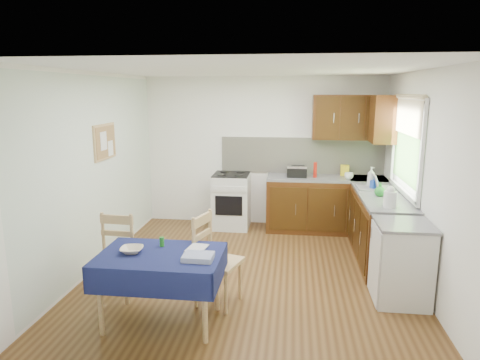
# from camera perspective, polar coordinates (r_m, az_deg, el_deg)

# --- Properties ---
(floor) EXTENTS (4.20, 4.20, 0.00)m
(floor) POSITION_cam_1_polar(r_m,az_deg,el_deg) (5.57, 1.36, -12.13)
(floor) COLOR #4D2E14
(floor) RESTS_ON ground
(ceiling) EXTENTS (4.00, 4.20, 0.02)m
(ceiling) POSITION_cam_1_polar(r_m,az_deg,el_deg) (5.10, 1.50, 14.50)
(ceiling) COLOR white
(ceiling) RESTS_ON wall_back
(wall_back) EXTENTS (4.00, 0.02, 2.50)m
(wall_back) POSITION_cam_1_polar(r_m,az_deg,el_deg) (7.26, 3.08, 3.78)
(wall_back) COLOR white
(wall_back) RESTS_ON ground
(wall_front) EXTENTS (4.00, 0.02, 2.50)m
(wall_front) POSITION_cam_1_polar(r_m,az_deg,el_deg) (3.17, -2.38, -6.72)
(wall_front) COLOR white
(wall_front) RESTS_ON ground
(wall_left) EXTENTS (0.02, 4.20, 2.50)m
(wall_left) POSITION_cam_1_polar(r_m,az_deg,el_deg) (5.74, -18.86, 1.03)
(wall_left) COLOR silver
(wall_left) RESTS_ON ground
(wall_right) EXTENTS (0.02, 4.20, 2.50)m
(wall_right) POSITION_cam_1_polar(r_m,az_deg,el_deg) (5.38, 23.13, 0.03)
(wall_right) COLOR white
(wall_right) RESTS_ON ground
(base_cabinets) EXTENTS (1.90, 2.30, 0.86)m
(base_cabinets) POSITION_cam_1_polar(r_m,az_deg,el_deg) (6.64, 14.27, -4.58)
(base_cabinets) COLOR #371609
(base_cabinets) RESTS_ON ground
(worktop_back) EXTENTS (1.90, 0.60, 0.04)m
(worktop_back) POSITION_cam_1_polar(r_m,az_deg,el_deg) (7.03, 11.44, 0.23)
(worktop_back) COLOR slate
(worktop_back) RESTS_ON base_cabinets
(worktop_right) EXTENTS (0.60, 1.70, 0.04)m
(worktop_right) POSITION_cam_1_polar(r_m,az_deg,el_deg) (6.00, 18.43, -2.11)
(worktop_right) COLOR slate
(worktop_right) RESTS_ON base_cabinets
(worktop_corner) EXTENTS (0.60, 0.60, 0.04)m
(worktop_corner) POSITION_cam_1_polar(r_m,az_deg,el_deg) (7.11, 16.67, 0.10)
(worktop_corner) COLOR slate
(worktop_corner) RESTS_ON base_cabinets
(splashback) EXTENTS (2.70, 0.02, 0.60)m
(splashback) POSITION_cam_1_polar(r_m,az_deg,el_deg) (7.23, 8.22, 3.25)
(splashback) COLOR beige
(splashback) RESTS_ON wall_back
(upper_cabinets) EXTENTS (1.20, 0.85, 0.70)m
(upper_cabinets) POSITION_cam_1_polar(r_m,az_deg,el_deg) (6.96, 15.71, 7.98)
(upper_cabinets) COLOR #371609
(upper_cabinets) RESTS_ON wall_back
(stove) EXTENTS (0.60, 0.61, 0.92)m
(stove) POSITION_cam_1_polar(r_m,az_deg,el_deg) (7.17, -1.15, -2.75)
(stove) COLOR silver
(stove) RESTS_ON ground
(window) EXTENTS (0.04, 1.48, 1.26)m
(window) POSITION_cam_1_polar(r_m,az_deg,el_deg) (5.98, 21.38, 5.15)
(window) COLOR #355E26
(window) RESTS_ON wall_right
(fridge) EXTENTS (0.58, 0.60, 0.89)m
(fridge) POSITION_cam_1_polar(r_m,az_deg,el_deg) (5.01, 20.75, -10.25)
(fridge) COLOR silver
(fridge) RESTS_ON ground
(corkboard) EXTENTS (0.04, 0.62, 0.47)m
(corkboard) POSITION_cam_1_polar(r_m,az_deg,el_deg) (5.95, -17.57, 4.87)
(corkboard) COLOR #B07D58
(corkboard) RESTS_ON wall_left
(dining_table) EXTENTS (1.19, 0.81, 0.72)m
(dining_table) POSITION_cam_1_polar(r_m,az_deg,el_deg) (4.29, -10.52, -10.94)
(dining_table) COLOR #0E1A3A
(dining_table) RESTS_ON ground
(chair_far) EXTENTS (0.44, 0.44, 0.95)m
(chair_far) POSITION_cam_1_polar(r_m,az_deg,el_deg) (5.12, -15.25, -8.71)
(chair_far) COLOR #B07D58
(chair_far) RESTS_ON ground
(chair_near) EXTENTS (0.55, 0.55, 0.99)m
(chair_near) POSITION_cam_1_polar(r_m,az_deg,el_deg) (4.64, -3.50, -10.19)
(chair_near) COLOR #B07D58
(chair_near) RESTS_ON ground
(toaster) EXTENTS (0.25, 0.15, 0.19)m
(toaster) POSITION_cam_1_polar(r_m,az_deg,el_deg) (6.95, 7.71, 1.15)
(toaster) COLOR silver
(toaster) RESTS_ON worktop_back
(sandwich_press) EXTENTS (0.31, 0.27, 0.18)m
(sandwich_press) POSITION_cam_1_polar(r_m,az_deg,el_deg) (6.97, 7.59, 1.19)
(sandwich_press) COLOR black
(sandwich_press) RESTS_ON worktop_back
(sauce_bottle) EXTENTS (0.06, 0.06, 0.25)m
(sauce_bottle) POSITION_cam_1_polar(r_m,az_deg,el_deg) (6.93, 9.99, 1.34)
(sauce_bottle) COLOR red
(sauce_bottle) RESTS_ON worktop_back
(yellow_packet) EXTENTS (0.15, 0.12, 0.17)m
(yellow_packet) POSITION_cam_1_polar(r_m,az_deg,el_deg) (7.20, 13.78, 1.26)
(yellow_packet) COLOR yellow
(yellow_packet) RESTS_ON worktop_back
(dish_rack) EXTENTS (0.46, 0.35, 0.22)m
(dish_rack) POSITION_cam_1_polar(r_m,az_deg,el_deg) (6.34, 17.48, -0.90)
(dish_rack) COLOR gray
(dish_rack) RESTS_ON worktop_right
(kettle) EXTENTS (0.15, 0.15, 0.26)m
(kettle) POSITION_cam_1_polar(r_m,az_deg,el_deg) (5.38, 19.39, -2.25)
(kettle) COLOR silver
(kettle) RESTS_ON worktop_right
(cup) EXTENTS (0.16, 0.16, 0.11)m
(cup) POSITION_cam_1_polar(r_m,az_deg,el_deg) (6.90, 14.31, 0.52)
(cup) COLOR white
(cup) RESTS_ON worktop_back
(soap_bottle_a) EXTENTS (0.15, 0.15, 0.29)m
(soap_bottle_a) POSITION_cam_1_polar(r_m,az_deg,el_deg) (6.45, 17.08, 0.41)
(soap_bottle_a) COLOR silver
(soap_bottle_a) RESTS_ON worktop_right
(soap_bottle_b) EXTENTS (0.11, 0.11, 0.18)m
(soap_bottle_b) POSITION_cam_1_polar(r_m,az_deg,el_deg) (6.29, 17.43, -0.38)
(soap_bottle_b) COLOR blue
(soap_bottle_b) RESTS_ON worktop_right
(soap_bottle_c) EXTENTS (0.19, 0.19, 0.18)m
(soap_bottle_c) POSITION_cam_1_polar(r_m,az_deg,el_deg) (5.91, 18.16, -1.21)
(soap_bottle_c) COLOR #227C2B
(soap_bottle_c) RESTS_ON worktop_right
(plate_bowl) EXTENTS (0.24, 0.24, 0.05)m
(plate_bowl) POSITION_cam_1_polar(r_m,az_deg,el_deg) (4.33, -14.23, -9.03)
(plate_bowl) COLOR beige
(plate_bowl) RESTS_ON dining_table
(book) EXTENTS (0.21, 0.27, 0.02)m
(book) POSITION_cam_1_polar(r_m,az_deg,el_deg) (4.34, -6.86, -8.94)
(book) COLOR white
(book) RESTS_ON dining_table
(spice_jar) EXTENTS (0.05, 0.05, 0.10)m
(spice_jar) POSITION_cam_1_polar(r_m,az_deg,el_deg) (4.43, -10.38, -8.10)
(spice_jar) COLOR #238124
(spice_jar) RESTS_ON dining_table
(tea_towel) EXTENTS (0.28, 0.22, 0.05)m
(tea_towel) POSITION_cam_1_polar(r_m,az_deg,el_deg) (4.06, -5.60, -10.17)
(tea_towel) COLOR navy
(tea_towel) RESTS_ON dining_table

